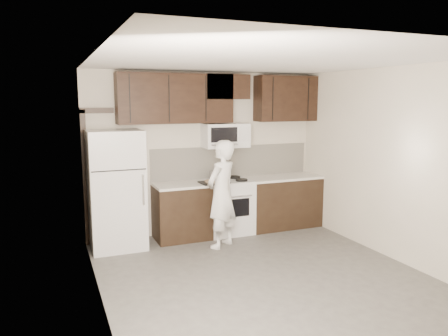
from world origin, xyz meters
TOP-DOWN VIEW (x-y plane):
  - floor at (0.00, 0.00)m, footprint 4.50×4.50m
  - back_wall at (0.00, 2.25)m, footprint 4.00×0.00m
  - ceiling at (0.00, 0.00)m, footprint 4.50×4.50m
  - counter_run at (0.60, 1.94)m, footprint 2.95×0.64m
  - stove at (0.30, 1.94)m, footprint 0.76×0.66m
  - backsplash at (0.50, 2.24)m, footprint 2.90×0.02m
  - upper_cabinets at (0.21, 2.08)m, footprint 3.48×0.35m
  - microwave at (0.30, 2.06)m, footprint 0.76×0.42m
  - refrigerator at (-1.55, 1.89)m, footprint 0.80×0.76m
  - door_trim at (-1.92, 2.21)m, footprint 0.50×0.08m
  - saucepan at (0.12, 2.09)m, footprint 0.33×0.19m
  - baking_tray at (-0.01, 1.78)m, footprint 0.46×0.35m
  - pizza at (-0.01, 1.78)m, footprint 0.31×0.31m
  - person at (-0.06, 1.33)m, footprint 0.72×0.67m

SIDE VIEW (x-z plane):
  - floor at x=0.00m, z-range 0.00..0.00m
  - counter_run at x=0.60m, z-range 0.00..0.91m
  - stove at x=0.30m, z-range -0.01..0.93m
  - person at x=-0.06m, z-range 0.00..1.65m
  - refrigerator at x=-1.55m, z-range 0.00..1.80m
  - baking_tray at x=-0.01m, z-range 0.91..0.93m
  - pizza at x=-0.01m, z-range 0.93..0.95m
  - saucepan at x=0.12m, z-range 0.89..1.08m
  - backsplash at x=0.50m, z-range 0.91..1.45m
  - door_trim at x=-1.92m, z-range 0.19..2.31m
  - back_wall at x=0.00m, z-range -0.65..3.35m
  - microwave at x=0.30m, z-range 1.45..1.85m
  - upper_cabinets at x=0.21m, z-range 1.89..2.67m
  - ceiling at x=0.00m, z-range 2.70..2.70m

